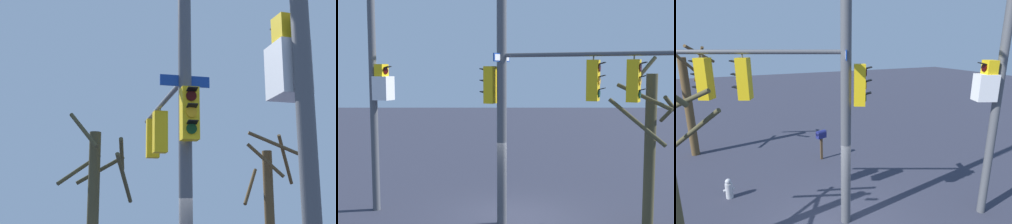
% 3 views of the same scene
% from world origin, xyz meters
% --- Properties ---
extents(main_signal_pole_assembly, '(5.07, 4.98, 9.54)m').
position_xyz_m(main_signal_pole_assembly, '(0.27, -0.67, 4.89)').
color(main_signal_pole_assembly, '#4C4F54').
rests_on(main_signal_pole_assembly, ground).
extents(secondary_pole_assembly, '(0.83, 0.62, 6.98)m').
position_xyz_m(secondary_pole_assembly, '(-4.46, 0.79, 3.77)').
color(secondary_pole_assembly, '#4C4F54').
rests_on(secondary_pole_assembly, ground).
extents(bare_tree_behind_pole, '(2.31, 2.13, 5.06)m').
position_xyz_m(bare_tree_behind_pole, '(3.91, -0.74, 2.53)').
color(bare_tree_behind_pole, '#454129').
rests_on(bare_tree_behind_pole, ground).
extents(bare_tree_across_street, '(2.32, 2.29, 5.22)m').
position_xyz_m(bare_tree_across_street, '(4.13, -7.98, 2.64)').
color(bare_tree_across_street, brown).
rests_on(bare_tree_across_street, ground).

